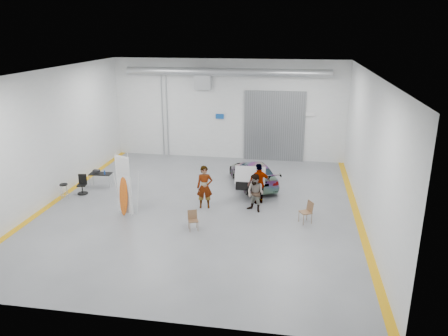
% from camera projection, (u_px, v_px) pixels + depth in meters
% --- Properties ---
extents(ground, '(16.00, 16.00, 0.00)m').
position_uv_depth(ground, '(201.00, 207.00, 19.65)').
color(ground, slate).
rests_on(ground, ground).
extents(room_shell, '(14.02, 16.18, 6.01)m').
position_uv_depth(room_shell, '(214.00, 109.00, 20.44)').
color(room_shell, silver).
rests_on(room_shell, ground).
extents(sedan_car, '(3.22, 4.53, 1.22)m').
position_uv_depth(sedan_car, '(253.00, 173.00, 22.31)').
color(sedan_car, silver).
rests_on(sedan_car, ground).
extents(person_a, '(0.78, 0.58, 1.95)m').
position_uv_depth(person_a, '(205.00, 187.00, 19.37)').
color(person_a, olive).
rests_on(person_a, ground).
extents(person_b, '(1.04, 0.96, 1.71)m').
position_uv_depth(person_b, '(255.00, 193.00, 18.99)').
color(person_b, '#54799B').
rests_on(person_b, ground).
extents(person_c, '(1.19, 0.91, 1.90)m').
position_uv_depth(person_c, '(259.00, 184.00, 19.87)').
color(person_c, '#A26636').
rests_on(person_c, ground).
extents(surfboard_display, '(0.75, 0.42, 2.81)m').
position_uv_depth(surfboard_display, '(125.00, 190.00, 18.51)').
color(surfboard_display, white).
rests_on(surfboard_display, ground).
extents(folding_chair_near, '(0.49, 0.52, 0.79)m').
position_uv_depth(folding_chair_near, '(193.00, 224.00, 17.41)').
color(folding_chair_near, brown).
rests_on(folding_chair_near, ground).
extents(folding_chair_far, '(0.59, 0.72, 0.93)m').
position_uv_depth(folding_chair_far, '(305.00, 216.00, 18.04)').
color(folding_chair_far, brown).
rests_on(folding_chair_far, ground).
extents(shop_stool, '(0.39, 0.39, 0.77)m').
position_uv_depth(shop_stool, '(64.00, 192.00, 20.47)').
color(shop_stool, black).
rests_on(shop_stool, ground).
extents(work_table, '(1.13, 0.62, 0.90)m').
position_uv_depth(work_table, '(99.00, 173.00, 22.06)').
color(work_table, '#999CA1').
rests_on(work_table, ground).
extents(office_chair, '(0.50, 0.51, 0.94)m').
position_uv_depth(office_chair, '(83.00, 186.00, 21.18)').
color(office_chair, black).
rests_on(office_chair, ground).
extents(trunk_lid, '(1.42, 0.86, 0.04)m').
position_uv_depth(trunk_lid, '(250.00, 173.00, 20.38)').
color(trunk_lid, silver).
rests_on(trunk_lid, sedan_car).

